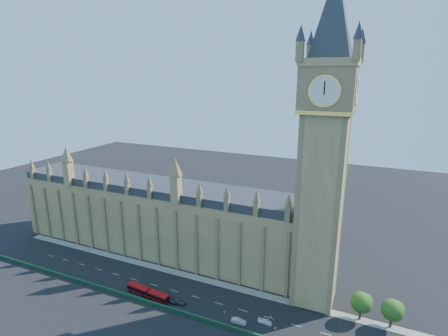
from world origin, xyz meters
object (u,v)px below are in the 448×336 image
at_px(car_grey, 178,301).
at_px(car_white, 265,322).
at_px(car_silver, 239,321).
at_px(red_bus, 148,293).

relative_size(car_grey, car_white, 1.15).
xyz_separation_m(car_silver, car_white, (6.81, 3.00, -0.12)).
bearing_deg(red_bus, car_silver, 5.76).
bearing_deg(red_bus, car_grey, 9.58).
relative_size(car_silver, car_white, 1.06).
xyz_separation_m(car_grey, car_white, (27.05, 2.43, -0.21)).
xyz_separation_m(car_grey, car_silver, (20.24, -0.57, -0.09)).
relative_size(car_grey, car_silver, 1.09).
bearing_deg(car_silver, car_white, -69.80).
height_order(red_bus, car_white, red_bus).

